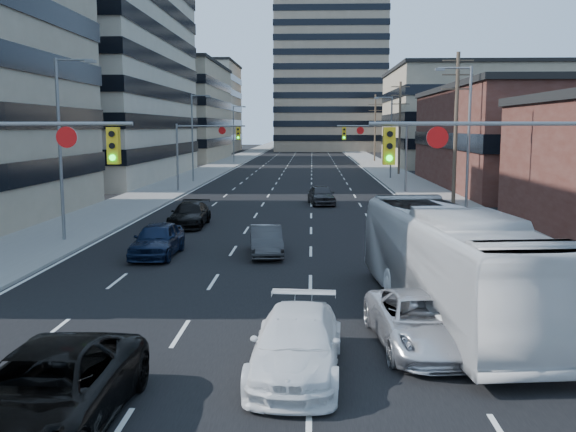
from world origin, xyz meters
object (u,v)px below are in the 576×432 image
(black_pickup, at_px, (45,393))
(silver_suv, at_px, (421,322))
(transit_bus, at_px, (451,263))
(sedan_blue, at_px, (157,240))
(white_van, at_px, (297,344))

(black_pickup, bearing_deg, silver_suv, 33.80)
(transit_bus, bearing_deg, black_pickup, -146.21)
(transit_bus, distance_m, sedan_blue, 14.07)
(transit_bus, height_order, sedan_blue, transit_bus)
(black_pickup, xyz_separation_m, white_van, (4.61, 3.11, -0.07))
(white_van, bearing_deg, silver_suv, 34.34)
(white_van, height_order, silver_suv, white_van)
(white_van, distance_m, sedan_blue, 14.91)
(silver_suv, height_order, transit_bus, transit_bus)
(black_pickup, height_order, white_van, black_pickup)
(black_pickup, relative_size, sedan_blue, 1.28)
(black_pickup, xyz_separation_m, sedan_blue, (-1.88, 16.53, -0.03))
(transit_bus, bearing_deg, white_van, -140.58)
(white_van, bearing_deg, sedan_blue, 118.94)
(silver_suv, bearing_deg, white_van, -154.04)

